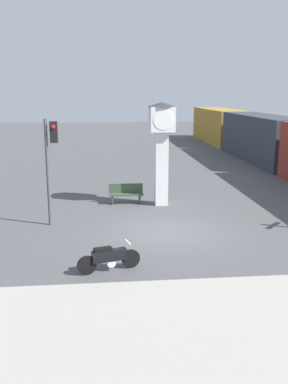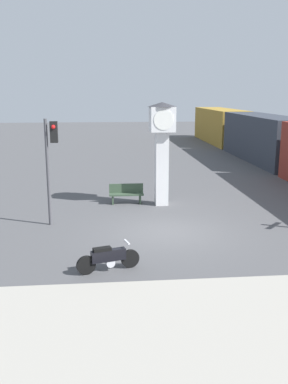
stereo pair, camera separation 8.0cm
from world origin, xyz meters
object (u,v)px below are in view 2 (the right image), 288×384
object	(u,v)px
motorcycle	(108,258)
freight_train	(264,138)
clock_tower	(162,138)
bench	(126,193)
traffic_light	(51,153)

from	to	relation	value
motorcycle	freight_train	bearing A→B (deg)	42.24
clock_tower	motorcycle	bearing A→B (deg)	-109.15
motorcycle	bench	size ratio (longest dim) A/B	1.16
motorcycle	traffic_light	size ratio (longest dim) A/B	0.45
motorcycle	bench	distance (m)	7.81
bench	traffic_light	bearing A→B (deg)	-135.08
freight_train	bench	distance (m)	16.35
freight_train	bench	world-z (taller)	freight_train
traffic_light	clock_tower	bearing A→B (deg)	29.80
motorcycle	clock_tower	distance (m)	8.27
traffic_light	motorcycle	bearing A→B (deg)	-66.33
freight_train	traffic_light	bearing A→B (deg)	-133.29
freight_train	bench	xyz separation A→B (m)	(-11.08, -11.96, -1.21)
traffic_light	bench	xyz separation A→B (m)	(3.03, 3.02, -2.36)
motorcycle	bench	xyz separation A→B (m)	(0.95, 7.75, 0.09)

